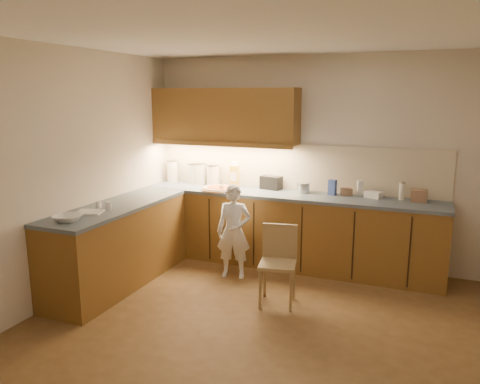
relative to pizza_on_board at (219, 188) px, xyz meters
The scene contains 24 objects.
room 2.14m from the pizza_on_board, 51.68° to the right, with size 4.54×4.50×2.62m.
l_counter 0.66m from the pizza_on_board, 45.47° to the right, with size 3.77×2.62×0.92m.
backsplash 1.00m from the pizza_on_board, 25.30° to the left, with size 3.75×0.02×0.58m, color beige.
upper_cabinets 0.94m from the pizza_on_board, 97.07° to the left, with size 1.95×0.36×0.73m.
pizza_on_board is the anchor object (origin of this frame).
child 0.76m from the pizza_on_board, 50.11° to the right, with size 0.40×0.26×1.10m, color white.
wooden_chair 1.54m from the pizza_on_board, 40.80° to the right, with size 0.42×0.42×0.81m.
mixing_bowl 2.06m from the pizza_on_board, 110.05° to the right, with size 0.27×0.27×0.07m, color white.
canister_a 0.91m from the pizza_on_board, 160.36° to the left, with size 0.15×0.15×0.31m.
canister_b 0.62m from the pizza_on_board, 149.89° to the left, with size 0.16×0.16×0.29m.
canister_c 0.53m from the pizza_on_board, 144.00° to the left, with size 0.16×0.16×0.30m.
canister_d 0.39m from the pizza_on_board, 127.31° to the left, with size 0.18×0.18×0.28m.
oil_jug 0.32m from the pizza_on_board, 68.30° to the left, with size 0.12×0.09×0.34m.
toaster 0.68m from the pizza_on_board, 27.32° to the left, with size 0.29×0.20×0.17m.
steel_pot 1.07m from the pizza_on_board, 13.47° to the left, with size 0.16×0.16×0.13m.
blue_box 1.43m from the pizza_on_board, 10.14° to the left, with size 0.09×0.06×0.19m, color #2F458D.
card_box_a 1.59m from the pizza_on_board, 10.33° to the left, with size 0.13×0.09×0.09m, color #9C7254.
white_bottle 1.75m from the pizza_on_board, 11.05° to the left, with size 0.06×0.06×0.18m, color silver.
flat_pack 1.91m from the pizza_on_board, ahead, with size 0.19×0.13×0.07m, color silver.
tall_jar 2.22m from the pizza_on_board, ahead, with size 0.07×0.07×0.21m.
card_box_b 2.40m from the pizza_on_board, ahead, with size 0.18×0.14×0.14m, color #9A7253.
dough_cloth 1.75m from the pizza_on_board, 114.82° to the right, with size 0.26×0.21×0.02m, color white.
spice_jar_a 1.59m from the pizza_on_board, 119.67° to the right, with size 0.05×0.05×0.07m, color white.
spice_jar_b 1.54m from the pizza_on_board, 114.55° to the right, with size 0.06×0.06×0.09m, color white.
Camera 1 is at (1.22, -3.75, 2.10)m, focal length 35.00 mm.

